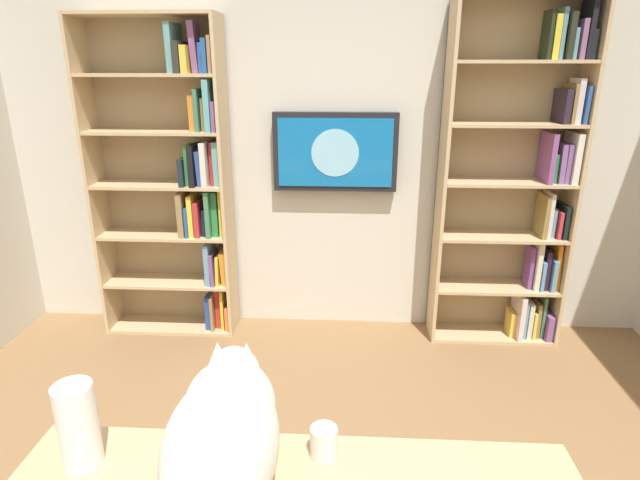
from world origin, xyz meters
TOP-DOWN VIEW (x-y plane):
  - wall_back at (0.00, -2.23)m, footprint 4.52×0.06m
  - bookshelf_left at (-1.24, -2.06)m, footprint 0.85×0.28m
  - bookshelf_right at (1.02, -2.06)m, footprint 0.91×0.28m
  - wall_mounted_tv at (-0.03, -2.15)m, footprint 0.82×0.07m
  - cat at (0.19, 0.17)m, footprint 0.31×0.60m
  - paper_towel_roll at (0.63, 0.09)m, footprint 0.11×0.11m
  - coffee_mug at (-0.06, 0.03)m, footprint 0.08×0.08m

SIDE VIEW (x-z plane):
  - coffee_mug at x=-0.06m, z-range 0.72..0.82m
  - paper_towel_roll at x=0.63m, z-range 0.72..0.98m
  - cat at x=0.19m, z-range 0.72..1.10m
  - bookshelf_right at x=1.02m, z-range 0.02..2.13m
  - bookshelf_left at x=-1.24m, z-range -0.02..2.19m
  - wall_mounted_tv at x=-0.03m, z-range 1.01..1.53m
  - wall_back at x=0.00m, z-range 0.00..2.70m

